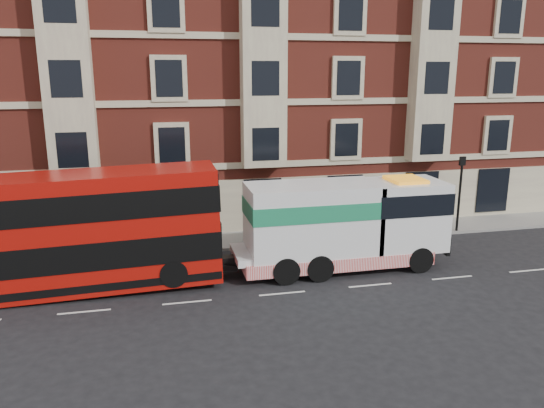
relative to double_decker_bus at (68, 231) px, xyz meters
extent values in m
plane|color=black|center=(8.69, -2.27, -2.69)|extent=(120.00, 120.00, 0.00)
cube|color=slate|center=(8.69, 5.23, -2.61)|extent=(90.00, 3.00, 0.15)
cube|color=maroon|center=(9.19, 12.73, 6.31)|extent=(45.00, 12.00, 18.00)
cylinder|color=black|center=(2.69, 3.93, -0.54)|extent=(0.14, 0.14, 4.00)
cube|color=black|center=(2.69, 3.93, 1.56)|extent=(0.35, 0.15, 0.50)
cylinder|color=black|center=(20.69, 3.93, -0.54)|extent=(0.14, 0.14, 4.00)
cube|color=black|center=(20.69, 3.93, 1.56)|extent=(0.35, 0.15, 0.50)
cube|color=#A60F09|center=(0.00, 0.00, -0.07)|extent=(12.49, 2.79, 4.91)
cube|color=black|center=(0.00, 0.00, -0.79)|extent=(12.53, 2.85, 1.17)
cube|color=black|center=(0.00, 0.00, 1.22)|extent=(12.53, 2.85, 1.12)
cylinder|color=black|center=(4.24, -1.26, -1.77)|extent=(1.16, 0.36, 1.16)
cylinder|color=black|center=(4.24, 1.26, -1.77)|extent=(1.16, 0.36, 1.16)
cube|color=silver|center=(12.00, 0.00, -1.63)|extent=(10.04, 2.56, 0.33)
cube|color=silver|center=(15.23, 0.00, -0.18)|extent=(3.57, 2.79, 3.23)
cube|color=silver|center=(10.66, 0.00, -0.12)|extent=(6.02, 2.79, 3.23)
cube|color=#1B7C51|center=(10.66, 0.00, 0.43)|extent=(6.08, 2.83, 0.78)
cube|color=red|center=(11.78, 0.00, -2.02)|extent=(8.92, 2.85, 0.61)
cylinder|color=black|center=(15.57, -1.26, -2.07)|extent=(1.23, 0.39, 1.23)
cylinder|color=black|center=(15.57, 1.26, -2.07)|extent=(1.23, 0.39, 1.23)
cylinder|color=black|center=(10.66, -1.26, -2.07)|extent=(1.23, 0.45, 1.23)
cylinder|color=black|center=(10.66, 1.26, -2.07)|extent=(1.23, 0.45, 1.23)
cylinder|color=black|center=(9.10, -1.26, -2.07)|extent=(1.23, 0.45, 1.23)
cylinder|color=black|center=(9.10, 1.26, -2.07)|extent=(1.23, 0.45, 1.23)
camera|label=1|loc=(3.65, -22.53, 6.45)|focal=35.00mm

